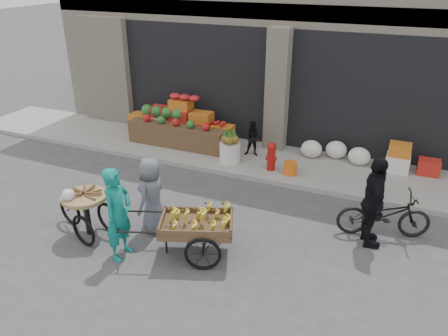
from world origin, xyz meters
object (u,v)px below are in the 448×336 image
at_px(vendor_grey, 152,195).
at_px(bicycle, 384,214).
at_px(vendor_woman, 118,214).
at_px(tricycle_cart, 86,208).
at_px(seated_person, 253,139).
at_px(pineapple_bin, 230,152).
at_px(banana_cart, 194,223).
at_px(fire_hydrant, 271,155).
at_px(cyclist, 374,203).
at_px(orange_bucket, 290,168).

distance_m(vendor_grey, bicycle, 4.36).
distance_m(vendor_woman, tricycle_cart, 1.08).
bearing_deg(tricycle_cart, seated_person, 83.41).
bearing_deg(tricycle_cart, pineapple_bin, 85.66).
height_order(vendor_woman, tricycle_cart, vendor_woman).
height_order(banana_cart, vendor_woman, vendor_woman).
relative_size(vendor_woman, vendor_grey, 1.14).
bearing_deg(fire_hydrant, pineapple_bin, 177.40).
xyz_separation_m(pineapple_bin, cyclist, (3.63, -2.14, 0.50)).
bearing_deg(orange_bucket, bicycle, -36.35).
xyz_separation_m(orange_bucket, vendor_woman, (-1.91, -4.11, 0.58)).
bearing_deg(pineapple_bin, seated_person, 56.31).
height_order(tricycle_cart, vendor_grey, vendor_grey).
distance_m(pineapple_bin, seated_person, 0.75).
height_order(pineapple_bin, vendor_grey, vendor_grey).
bearing_deg(orange_bucket, cyclist, -45.14).
distance_m(banana_cart, vendor_woman, 1.29).
relative_size(pineapple_bin, bicycle, 0.30).
relative_size(fire_hydrant, vendor_woman, 0.42).
distance_m(orange_bucket, seated_person, 1.42).
height_order(orange_bucket, cyclist, cyclist).
distance_m(orange_bucket, bicycle, 2.78).
distance_m(tricycle_cart, bicycle, 5.57).
relative_size(vendor_grey, bicycle, 0.87).
distance_m(orange_bucket, tricycle_cart, 4.79).
bearing_deg(orange_bucket, pineapple_bin, 176.42).
distance_m(fire_hydrant, vendor_grey, 3.49).
relative_size(bicycle, cyclist, 0.99).
height_order(pineapple_bin, vendor_woman, vendor_woman).
bearing_deg(bicycle, tricycle_cart, 95.38).
bearing_deg(vendor_woman, pineapple_bin, -4.46).
bearing_deg(pineapple_bin, fire_hydrant, -2.60).
relative_size(vendor_woman, tricycle_cart, 1.16).
height_order(banana_cart, tricycle_cart, tricycle_cart).
height_order(vendor_woman, cyclist, cyclist).
bearing_deg(banana_cart, fire_hydrant, 65.09).
bearing_deg(fire_hydrant, seated_person, 137.12).
relative_size(orange_bucket, seated_person, 0.34).
distance_m(pineapple_bin, orange_bucket, 1.61).
height_order(orange_bucket, vendor_grey, vendor_grey).
xyz_separation_m(orange_bucket, bicycle, (2.23, -1.64, 0.18)).
height_order(pineapple_bin, cyclist, cyclist).
relative_size(fire_hydrant, bicycle, 0.41).
relative_size(fire_hydrant, vendor_grey, 0.48).
distance_m(seated_person, bicycle, 4.16).
bearing_deg(tricycle_cart, banana_cart, 20.04).
relative_size(fire_hydrant, banana_cart, 0.31).
relative_size(pineapple_bin, banana_cart, 0.23).
height_order(banana_cart, cyclist, cyclist).
xyz_separation_m(orange_bucket, banana_cart, (-0.75, -3.57, 0.38)).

